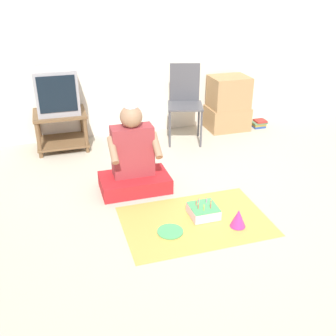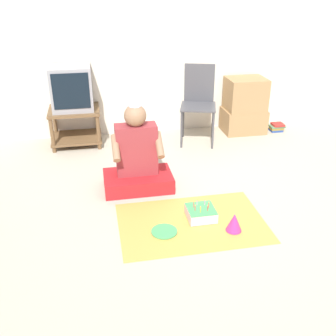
{
  "view_description": "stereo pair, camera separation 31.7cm",
  "coord_description": "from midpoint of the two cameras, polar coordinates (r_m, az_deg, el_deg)",
  "views": [
    {
      "loc": [
        -1.46,
        -2.61,
        1.83
      ],
      "look_at": [
        -0.58,
        0.25,
        0.35
      ],
      "focal_mm": 42.0,
      "sensor_mm": 36.0,
      "label": 1
    },
    {
      "loc": [
        -1.16,
        -2.69,
        1.83
      ],
      "look_at": [
        -0.58,
        0.25,
        0.35
      ],
      "focal_mm": 42.0,
      "sensor_mm": 36.0,
      "label": 2
    }
  ],
  "objects": [
    {
      "name": "birthday_cake",
      "position": [
        3.3,
        2.43,
        -6.32
      ],
      "size": [
        0.23,
        0.23,
        0.15
      ],
      "color": "silver",
      "rests_on": "party_cloth"
    },
    {
      "name": "book_pile",
      "position": [
        5.35,
        11.46,
        6.32
      ],
      "size": [
        0.19,
        0.14,
        0.1
      ],
      "color": "#284793",
      "rests_on": "ground_plane"
    },
    {
      "name": "cardboard_box_stack",
      "position": [
        5.14,
        6.95,
        9.17
      ],
      "size": [
        0.52,
        0.4,
        0.69
      ],
      "color": "#A87F51",
      "rests_on": "ground_plane"
    },
    {
      "name": "wall_back",
      "position": [
        4.95,
        -1.74,
        19.83
      ],
      "size": [
        6.4,
        0.06,
        2.55
      ],
      "color": "silver",
      "rests_on": "ground_plane"
    },
    {
      "name": "paper_plate",
      "position": [
        3.13,
        -2.61,
        -9.26
      ],
      "size": [
        0.21,
        0.21,
        0.01
      ],
      "color": "#4CB266",
      "rests_on": "party_cloth"
    },
    {
      "name": "tv_stand",
      "position": [
        4.73,
        -17.14,
        5.69
      ],
      "size": [
        0.58,
        0.5,
        0.43
      ],
      "color": "brown",
      "rests_on": "ground_plane"
    },
    {
      "name": "folding_chair",
      "position": [
        4.71,
        0.51,
        10.11
      ],
      "size": [
        0.5,
        0.49,
        0.9
      ],
      "color": "#4C4C51",
      "rests_on": "ground_plane"
    },
    {
      "name": "ground_plane",
      "position": [
        3.48,
        7.85,
        -5.74
      ],
      "size": [
        16.0,
        16.0,
        0.0
      ],
      "primitive_type": "plane",
      "color": "#BCB29E"
    },
    {
      "name": "tv",
      "position": [
        4.62,
        -17.83,
        10.61
      ],
      "size": [
        0.45,
        0.43,
        0.49
      ],
      "color": "#99999E",
      "rests_on": "tv_stand"
    },
    {
      "name": "party_cloth",
      "position": [
        3.26,
        1.21,
        -7.77
      ],
      "size": [
        1.19,
        0.8,
        0.01
      ],
      "color": "#EFA84C",
      "rests_on": "ground_plane"
    },
    {
      "name": "party_hat_blue",
      "position": [
        3.18,
        7.36,
        -7.31
      ],
      "size": [
        0.13,
        0.13,
        0.15
      ],
      "color": "#CC338C",
      "rests_on": "party_cloth"
    },
    {
      "name": "person_seated",
      "position": [
        3.64,
        -7.52,
        0.91
      ],
      "size": [
        0.64,
        0.4,
        0.88
      ],
      "color": "red",
      "rests_on": "ground_plane"
    }
  ]
}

